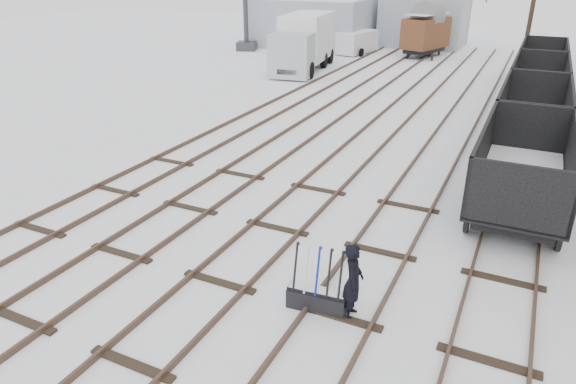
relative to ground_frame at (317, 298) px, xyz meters
name	(u,v)px	position (x,y,z in m)	size (l,w,h in m)	color
ground	(220,283)	(-2.45, -0.11, -0.28)	(120.00, 120.00, 0.00)	white
tracks	(383,127)	(-2.45, 13.57, -0.21)	(13.90, 52.00, 0.16)	black
shed_left	(314,22)	(-15.45, 35.89, 1.76)	(10.00, 8.00, 4.10)	#99A3AD
shed_right	(425,20)	(-6.45, 39.89, 1.96)	(7.00, 6.00, 4.50)	#99A3AD
ground_frame	(317,298)	(0.00, 0.00, 0.00)	(1.33, 0.53, 1.49)	black
worker	(353,281)	(0.75, 0.10, 0.58)	(0.63, 0.42, 1.73)	black
freight_wagon_a	(521,181)	(3.55, 7.08, 0.70)	(2.52, 6.31, 2.58)	black
freight_wagon_b	(531,125)	(3.55, 13.48, 0.70)	(2.52, 6.31, 2.58)	black
freight_wagon_c	(537,91)	(3.55, 19.88, 0.70)	(2.52, 6.31, 2.58)	black
freight_wagon_d	(540,70)	(3.55, 26.28, 0.70)	(2.52, 6.31, 2.58)	black
box_van_wagon	(426,32)	(-5.01, 33.78, 1.63)	(3.41, 4.77, 3.28)	black
lorry	(304,42)	(-11.41, 24.62, 1.62)	(3.51, 8.41, 3.70)	black
panel_van	(357,42)	(-10.36, 33.06, 0.64)	(2.52, 4.30, 1.78)	silver
crane	(247,25)	(-19.45, 30.82, 1.81)	(2.04, 4.74, 7.95)	#2F2E33
tree_far_left	(468,12)	(-3.08, 41.89, 2.60)	(0.30, 0.30, 5.78)	black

